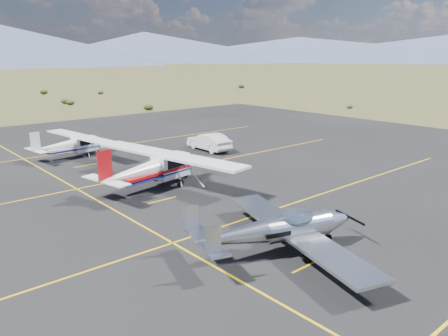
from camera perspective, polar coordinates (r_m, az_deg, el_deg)
name	(u,v)px	position (r m, az deg, el deg)	size (l,w,h in m)	color
ground	(291,224)	(22.96, 8.77, -7.20)	(1600.00, 1600.00, 0.00)	#383D1C
apron	(207,192)	(27.72, -2.26, -3.17)	(72.00, 72.00, 0.02)	black
aircraft_low_wing	(280,229)	(19.36, 7.31, -7.95)	(7.63, 10.35, 2.26)	silver
aircraft_cessna	(154,167)	(28.60, -9.07, 0.13)	(7.74, 12.47, 3.15)	white
aircraft_plain	(72,144)	(38.96, -19.24, 2.97)	(6.08, 10.06, 2.54)	white
sedan	(209,142)	(39.59, -1.99, 3.47)	(1.66, 4.76, 1.57)	silver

